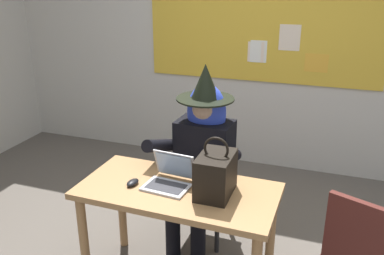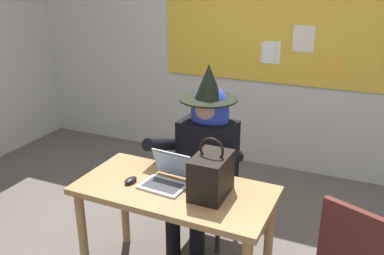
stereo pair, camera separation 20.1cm
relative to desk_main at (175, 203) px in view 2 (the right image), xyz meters
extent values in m
cube|color=beige|center=(0.11, 2.15, 0.74)|extent=(5.91, 0.10, 2.73)
cube|color=gold|center=(0.11, 2.08, 0.92)|extent=(2.40, 0.02, 1.20)
cube|color=#F4E0C6|center=(0.06, 2.07, 0.63)|extent=(0.17, 0.01, 0.21)
cube|color=#F4E0C6|center=(0.39, 2.07, 0.79)|extent=(0.21, 0.01, 0.25)
cube|color=gold|center=(0.67, 2.07, 0.55)|extent=(0.23, 0.00, 0.18)
cube|color=white|center=(0.09, 2.07, 0.63)|extent=(0.17, 0.01, 0.23)
cube|color=#A37547|center=(0.00, 0.00, 0.09)|extent=(1.27, 0.64, 0.04)
cylinder|color=#A37547|center=(-0.57, -0.24, -0.28)|extent=(0.06, 0.06, 0.70)
cylinder|color=#A37547|center=(-0.56, 0.26, -0.28)|extent=(0.06, 0.06, 0.70)
cylinder|color=#A37547|center=(0.57, 0.24, -0.28)|extent=(0.06, 0.06, 0.70)
cube|color=#4C1E19|center=(-0.02, 0.59, -0.19)|extent=(0.43, 0.43, 0.04)
cube|color=#4C1E19|center=(-0.01, 0.78, 0.06)|extent=(0.38, 0.05, 0.45)
cylinder|color=#262628|center=(0.15, 0.41, -0.42)|extent=(0.04, 0.04, 0.42)
cylinder|color=#262628|center=(-0.19, 0.42, -0.42)|extent=(0.04, 0.04, 0.42)
cylinder|color=#262628|center=(0.16, 0.75, -0.42)|extent=(0.04, 0.04, 0.42)
cylinder|color=#262628|center=(-0.18, 0.76, -0.42)|extent=(0.04, 0.04, 0.42)
cylinder|color=black|center=(0.06, 0.23, -0.40)|extent=(0.11, 0.11, 0.46)
cylinder|color=black|center=(-0.14, 0.24, -0.40)|extent=(0.11, 0.11, 0.46)
cylinder|color=black|center=(0.07, 0.39, -0.14)|extent=(0.17, 0.43, 0.15)
cylinder|color=black|center=(-0.13, 0.40, -0.14)|extent=(0.17, 0.43, 0.15)
cube|color=black|center=(-0.02, 0.61, 0.09)|extent=(0.43, 0.28, 0.52)
cylinder|color=black|center=(0.22, 0.36, 0.21)|extent=(0.12, 0.47, 0.24)
cylinder|color=black|center=(-0.28, 0.39, 0.21)|extent=(0.12, 0.47, 0.24)
sphere|color=#D1A889|center=(-0.02, 0.61, 0.45)|extent=(0.20, 0.20, 0.20)
ellipsoid|color=blue|center=(-0.01, 0.64, 0.41)|extent=(0.31, 0.24, 0.44)
cylinder|color=black|center=(-0.02, 0.61, 0.53)|extent=(0.43, 0.43, 0.01)
cone|color=black|center=(-0.02, 0.61, 0.66)|extent=(0.21, 0.21, 0.26)
cube|color=#B7B7BC|center=(-0.07, -0.02, 0.12)|extent=(0.30, 0.22, 0.01)
cube|color=#333338|center=(-0.07, -0.02, 0.13)|extent=(0.25, 0.16, 0.00)
cube|color=#B7B7BC|center=(-0.06, 0.11, 0.22)|extent=(0.29, 0.09, 0.19)
cube|color=#99B7E0|center=(-0.06, 0.10, 0.22)|extent=(0.26, 0.08, 0.17)
ellipsoid|color=black|center=(-0.29, -0.05, 0.13)|extent=(0.07, 0.11, 0.03)
cube|color=black|center=(0.24, 0.02, 0.24)|extent=(0.20, 0.30, 0.26)
torus|color=black|center=(0.24, 0.02, 0.41)|extent=(0.16, 0.02, 0.16)
cube|color=#4C1E19|center=(1.08, -0.06, 0.03)|extent=(0.36, 0.18, 0.45)
camera|label=1|loc=(0.85, -2.15, 1.39)|focal=38.69mm
camera|label=2|loc=(1.04, -2.08, 1.39)|focal=38.69mm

